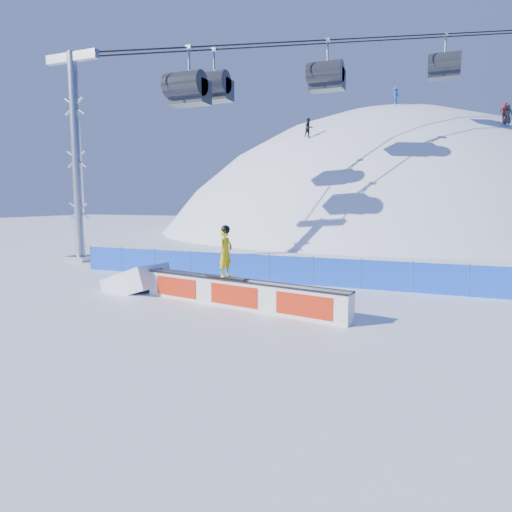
% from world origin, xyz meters
% --- Properties ---
extents(ground, '(160.00, 160.00, 0.00)m').
position_xyz_m(ground, '(0.00, 0.00, 0.00)').
color(ground, white).
rests_on(ground, ground).
extents(snow_hill, '(64.00, 64.00, 64.00)m').
position_xyz_m(snow_hill, '(0.00, 42.00, -18.00)').
color(snow_hill, white).
rests_on(snow_hill, ground).
extents(safety_fence, '(22.05, 0.05, 1.30)m').
position_xyz_m(safety_fence, '(0.00, 4.50, 0.60)').
color(safety_fence, blue).
rests_on(safety_fence, ground).
extents(chairlift, '(40.80, 41.70, 22.00)m').
position_xyz_m(chairlift, '(4.74, 27.49, 16.89)').
color(chairlift, '#9AA0A8').
rests_on(chairlift, ground).
extents(rail_box, '(8.03, 2.22, 0.97)m').
position_xyz_m(rail_box, '(-0.26, -0.37, 0.48)').
color(rail_box, white).
rests_on(rail_box, ground).
extents(snow_ramp, '(2.83, 2.09, 1.59)m').
position_xyz_m(snow_ramp, '(-5.21, 0.67, 0.00)').
color(snow_ramp, white).
rests_on(snow_ramp, ground).
extents(snowboarder, '(1.75, 0.66, 1.80)m').
position_xyz_m(snowboarder, '(-0.77, -0.26, 1.85)').
color(snowboarder, black).
rests_on(snowboarder, rail_box).
extents(distant_skiers, '(17.00, 9.89, 5.63)m').
position_xyz_m(distant_skiers, '(3.28, 31.00, 11.73)').
color(distant_skiers, black).
rests_on(distant_skiers, ground).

